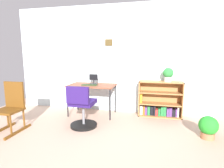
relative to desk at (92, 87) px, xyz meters
The scene contains 10 objects.
ground_plane 1.89m from the desk, 74.02° to the right, with size 6.24×6.24×0.00m, color tan.
wall_back 0.91m from the desk, 42.71° to the left, with size 5.20×0.12×2.57m.
desk is the anchor object (origin of this frame).
monitor 0.19m from the desk, 87.36° to the left, with size 0.20×0.18×0.23m.
keyboard 0.12m from the desk, 102.79° to the right, with size 0.35×0.14×0.02m, color #243519.
office_chair 0.84m from the desk, 85.07° to the right, with size 0.52×0.55×0.84m.
rocking_chair 1.67m from the desk, 134.59° to the right, with size 0.42×0.64×0.90m.
bookshelf_low 1.58m from the desk, ahead, with size 0.96×0.30×0.81m.
potted_plant_on_shelf 1.73m from the desk, ahead, with size 0.22×0.22×0.31m.
potted_plant_floor 2.46m from the desk, 17.69° to the right, with size 0.31×0.31×0.39m.
Camera 1 is at (0.87, -2.15, 1.39)m, focal length 28.61 mm.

